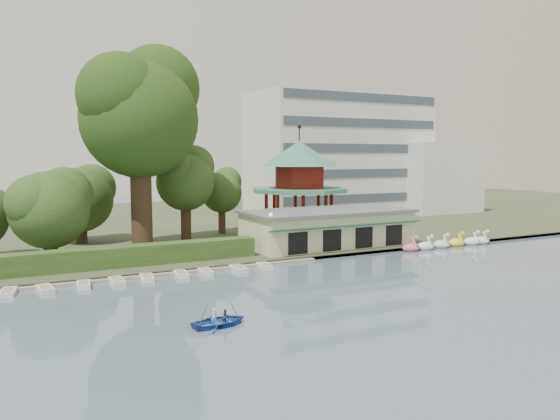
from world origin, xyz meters
TOP-DOWN VIEW (x-y plane):
  - ground_plane at (0.00, 0.00)m, footprint 220.00×220.00m
  - shore at (0.00, 52.00)m, footprint 220.00×70.00m
  - embankment at (0.00, 17.30)m, footprint 220.00×0.60m
  - dock at (-12.00, 17.20)m, footprint 34.00×1.60m
  - boathouse at (10.00, 21.97)m, footprint 18.60×9.39m
  - pavilion at (12.00, 32.00)m, footprint 12.40×12.40m
  - office_building at (32.67, 49.00)m, footprint 38.00×18.00m
  - hedge at (-15.00, 20.50)m, footprint 30.00×2.00m
  - lamp_post at (1.50, 19.00)m, footprint 0.36×0.36m
  - big_tree at (-8.84, 28.19)m, footprint 13.20×12.30m
  - small_trees at (-13.70, 31.33)m, footprint 38.55×17.44m
  - swan_boats at (22.63, 16.50)m, footprint 12.66×2.00m
  - moored_rowboats at (-13.97, 15.76)m, footprint 27.54×2.74m
  - rowboat_with_passengers at (-10.59, 1.62)m, footprint 5.20×3.96m

SIDE VIEW (x-z plane):
  - ground_plane at x=0.00m, z-range 0.00..0.00m
  - dock at x=-12.00m, z-range 0.00..0.24m
  - embankment at x=0.00m, z-range 0.00..0.30m
  - moored_rowboats at x=-13.97m, z-range 0.00..0.36m
  - shore at x=0.00m, z-range 0.00..0.40m
  - swan_boats at x=22.63m, z-range -0.56..1.35m
  - rowboat_with_passengers at x=-10.59m, z-range -0.50..1.51m
  - hedge at x=-15.00m, z-range 0.40..2.20m
  - boathouse at x=10.00m, z-range 0.42..4.32m
  - lamp_post at x=1.50m, z-range 1.20..5.48m
  - small_trees at x=-13.70m, z-range 0.46..11.53m
  - pavilion at x=12.00m, z-range 0.73..14.23m
  - office_building at x=32.67m, z-range -0.27..19.73m
  - big_tree at x=-8.84m, z-range 4.28..25.80m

